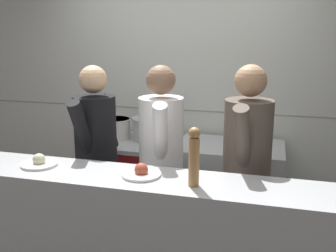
% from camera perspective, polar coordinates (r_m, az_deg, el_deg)
% --- Properties ---
extents(wall_back_tiled, '(8.00, 0.06, 2.60)m').
position_cam_1_polar(wall_back_tiled, '(4.04, 2.47, 4.49)').
color(wall_back_tiled, silver).
rests_on(wall_back_tiled, ground_plane).
extents(oven_range, '(0.84, 0.71, 0.90)m').
position_cam_1_polar(oven_range, '(4.03, -5.26, -8.19)').
color(oven_range, maroon).
rests_on(oven_range, ground_plane).
extents(prep_counter, '(0.97, 0.65, 0.92)m').
position_cam_1_polar(prep_counter, '(3.81, 8.74, -9.46)').
color(prep_counter, '#B7BABF').
rests_on(prep_counter, ground_plane).
extents(pass_counter, '(2.54, 0.45, 1.03)m').
position_cam_1_polar(pass_counter, '(2.78, -4.04, -17.37)').
color(pass_counter, '#B7BABF').
rests_on(pass_counter, ground_plane).
extents(stock_pot, '(0.29, 0.29, 0.20)m').
position_cam_1_polar(stock_pot, '(3.94, -7.52, -0.27)').
color(stock_pot, beige).
rests_on(stock_pot, oven_range).
extents(sauce_pot, '(0.34, 0.34, 0.22)m').
position_cam_1_polar(sauce_pot, '(3.84, -2.72, -0.35)').
color(sauce_pot, '#B7BABF').
rests_on(sauce_pot, oven_range).
extents(mixing_bowl_steel, '(0.26, 0.26, 0.08)m').
position_cam_1_polar(mixing_bowl_steel, '(3.70, 11.41, -2.02)').
color(mixing_bowl_steel, '#B7BABF').
rests_on(mixing_bowl_steel, prep_counter).
extents(plated_dish_main, '(0.25, 0.25, 0.09)m').
position_cam_1_polar(plated_dish_main, '(2.89, -18.17, -5.05)').
color(plated_dish_main, white).
rests_on(plated_dish_main, pass_counter).
extents(plated_dish_appetiser, '(0.26, 0.26, 0.09)m').
position_cam_1_polar(plated_dish_appetiser, '(2.56, -3.89, -6.76)').
color(plated_dish_appetiser, white).
rests_on(plated_dish_appetiser, pass_counter).
extents(pepper_mill, '(0.07, 0.07, 0.37)m').
position_cam_1_polar(pepper_mill, '(2.35, 3.80, -4.31)').
color(pepper_mill, '#AD7A47').
rests_on(pepper_mill, pass_counter).
extents(chef_head_cook, '(0.36, 0.73, 1.68)m').
position_cam_1_polar(chef_head_cook, '(3.31, -10.34, -4.29)').
color(chef_head_cook, black).
rests_on(chef_head_cook, ground_plane).
extents(chef_sous, '(0.42, 0.74, 1.70)m').
position_cam_1_polar(chef_sous, '(3.11, -1.00, -5.09)').
color(chef_sous, black).
rests_on(chef_sous, ground_plane).
extents(chef_line, '(0.38, 0.75, 1.72)m').
position_cam_1_polar(chef_line, '(2.96, 11.30, -6.10)').
color(chef_line, black).
rests_on(chef_line, ground_plane).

